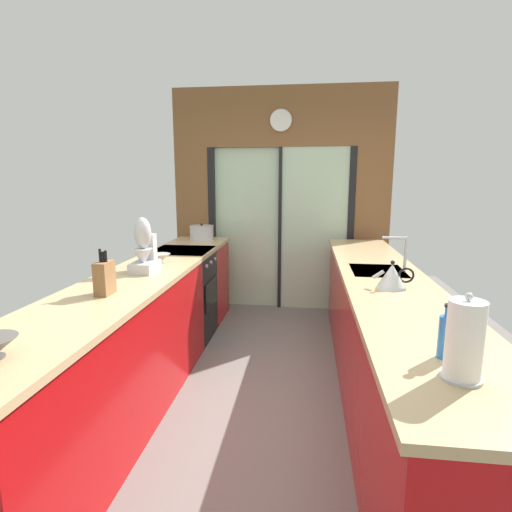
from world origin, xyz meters
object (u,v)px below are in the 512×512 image
stand_mixer (144,251)px  kettle (392,276)px  oven_range (183,295)px  mixing_bowl_far (160,258)px  knife_block (105,278)px  paper_towel_roll (464,341)px  stock_pot (202,233)px  soap_bottle (447,336)px

stand_mixer → kettle: size_ratio=1.58×
oven_range → mixing_bowl_far: mixing_bowl_far is taller
mixing_bowl_far → stand_mixer: stand_mixer is taller
knife_block → paper_towel_roll: (1.78, -0.85, 0.04)m
stock_pot → oven_range: bearing=-91.5°
mixing_bowl_far → soap_bottle: bearing=-42.5°
stock_pot → soap_bottle: size_ratio=1.25×
kettle → mixing_bowl_far: bearing=162.2°
oven_range → kettle: (1.80, -1.22, 0.54)m
kettle → soap_bottle: soap_bottle is taller
oven_range → stock_pot: size_ratio=3.31×
mixing_bowl_far → kettle: size_ratio=0.63×
stock_pot → knife_block: bearing=-90.0°
knife_block → paper_towel_roll: bearing=-25.6°
knife_block → stand_mixer: bearing=90.0°
stand_mixer → soap_bottle: stand_mixer is taller
oven_range → knife_block: size_ratio=3.23×
mixing_bowl_far → soap_bottle: 2.42m
oven_range → paper_towel_roll: paper_towel_roll is taller
oven_range → kettle: 2.24m
knife_block → oven_range: bearing=90.7°
kettle → stock_pot: bearing=132.6°
paper_towel_roll → mixing_bowl_far: bearing=134.6°
mixing_bowl_far → stock_pot: (0.00, 1.36, 0.04)m
mixing_bowl_far → kettle: kettle is taller
kettle → paper_towel_roll: (-0.00, -1.24, 0.06)m
knife_block → stock_pot: size_ratio=1.02×
mixing_bowl_far → paper_towel_roll: paper_towel_roll is taller
stand_mixer → oven_range: bearing=91.1°
knife_block → soap_bottle: knife_block is taller
oven_range → knife_block: 1.70m
oven_range → stand_mixer: 1.16m
kettle → oven_range: bearing=145.9°
oven_range → soap_bottle: size_ratio=4.14×
kettle → soap_bottle: bearing=-90.1°
knife_block → stock_pot: (0.00, 2.32, -0.02)m
kettle → soap_bottle: (-0.00, -1.06, 0.01)m
oven_range → soap_bottle: soap_bottle is taller
soap_bottle → paper_towel_roll: size_ratio=0.70×
oven_range → knife_block: knife_block is taller
soap_bottle → paper_towel_roll: 0.18m
soap_bottle → stock_pot: bearing=120.7°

